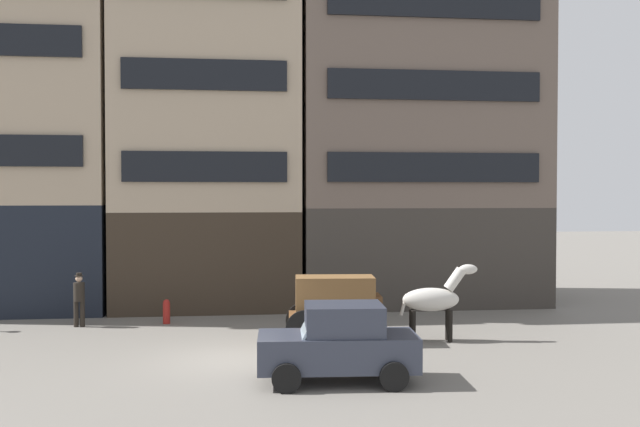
% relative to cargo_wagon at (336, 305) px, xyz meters
% --- Properties ---
extents(ground_plane, '(120.00, 120.00, 0.00)m').
position_rel_cargo_wagon_xyz_m(ground_plane, '(-2.99, -1.64, -1.15)').
color(ground_plane, slate).
extents(building_far_left, '(8.07, 6.83, 12.14)m').
position_rel_cargo_wagon_xyz_m(building_far_left, '(-11.44, 8.37, 4.96)').
color(building_far_left, black).
rests_on(building_far_left, ground_plane).
extents(building_center_left, '(7.48, 6.83, 14.10)m').
position_rel_cargo_wagon_xyz_m(building_center_left, '(-4.01, 8.37, 5.95)').
color(building_center_left, '#33281E').
rests_on(building_center_left, ground_plane).
extents(building_center_right, '(10.11, 6.83, 16.56)m').
position_rel_cargo_wagon_xyz_m(building_center_right, '(4.43, 8.37, 7.17)').
color(building_center_right, '#38332D').
rests_on(building_center_right, ground_plane).
extents(cargo_wagon, '(3.01, 1.71, 1.98)m').
position_rel_cargo_wagon_xyz_m(cargo_wagon, '(0.00, 0.00, 0.00)').
color(cargo_wagon, brown).
rests_on(cargo_wagon, ground_plane).
extents(draft_horse, '(2.35, 0.73, 2.30)m').
position_rel_cargo_wagon_xyz_m(draft_horse, '(2.95, -0.00, 0.12)').
color(draft_horse, beige).
rests_on(draft_horse, ground_plane).
extents(sedan_dark, '(3.79, 2.04, 1.83)m').
position_rel_cargo_wagon_xyz_m(sedan_dark, '(-0.55, -4.25, -0.23)').
color(sedan_dark, '#333847').
rests_on(sedan_dark, ground_plane).
extents(pedestrian_officer, '(0.51, 0.51, 1.79)m').
position_rel_cargo_wagon_xyz_m(pedestrian_officer, '(-8.10, 3.58, -0.17)').
color(pedestrian_officer, black).
rests_on(pedestrian_officer, ground_plane).
extents(fire_hydrant_curbside, '(0.24, 0.24, 0.83)m').
position_rel_cargo_wagon_xyz_m(fire_hydrant_curbside, '(-5.28, 3.82, -0.72)').
color(fire_hydrant_curbside, maroon).
rests_on(fire_hydrant_curbside, ground_plane).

